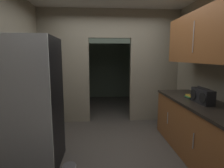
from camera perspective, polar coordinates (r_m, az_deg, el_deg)
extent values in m
plane|color=#47423D|center=(3.24, 1.26, -20.59)|extent=(20.00, 20.00, 0.00)
cube|color=gray|center=(4.45, -14.65, 5.13)|extent=(1.15, 0.12, 2.67)
cube|color=gray|center=(4.57, 13.01, 5.28)|extent=(1.16, 0.12, 2.67)
cube|color=gray|center=(4.44, -0.71, 18.46)|extent=(1.00, 0.12, 0.65)
cube|color=slate|center=(7.10, -1.92, 6.58)|extent=(3.31, 0.10, 2.67)
cube|color=slate|center=(5.89, -17.27, 5.80)|extent=(0.10, 2.72, 2.67)
cube|color=slate|center=(6.03, 14.08, 5.98)|extent=(0.10, 2.72, 2.67)
cube|color=black|center=(2.80, -23.85, -5.72)|extent=(0.73, 0.74, 1.85)
cube|color=#B7BABC|center=(2.46, -26.88, -7.88)|extent=(0.73, 0.03, 1.85)
cube|color=brown|center=(3.30, 25.51, -12.81)|extent=(0.64, 2.09, 0.84)
cube|color=black|center=(3.18, 26.02, -5.35)|extent=(0.68, 2.09, 0.04)
cylinder|color=#B7BABC|center=(2.77, 24.21, -16.02)|extent=(0.01, 0.01, 0.22)
cylinder|color=#B7BABC|center=(3.54, 17.08, -10.18)|extent=(0.01, 0.01, 0.22)
cube|color=brown|center=(3.11, 27.27, 13.03)|extent=(0.34, 1.88, 0.77)
cylinder|color=#B7BABC|center=(3.02, 24.24, 13.38)|extent=(0.01, 0.01, 0.46)
cube|color=black|center=(3.05, 26.61, -3.44)|extent=(0.14, 0.43, 0.22)
cylinder|color=#262626|center=(3.03, 26.78, -1.04)|extent=(0.02, 0.30, 0.02)
cylinder|color=black|center=(2.91, 26.56, -4.00)|extent=(0.01, 0.15, 0.15)
cylinder|color=black|center=(3.12, 24.20, -3.03)|extent=(0.01, 0.15, 0.15)
cube|color=black|center=(3.36, 23.23, -3.97)|extent=(0.12, 0.14, 0.01)
cube|color=#388C47|center=(3.35, 23.25, -3.72)|extent=(0.12, 0.16, 0.02)
cube|color=gold|center=(3.35, 23.52, -3.34)|extent=(0.11, 0.16, 0.03)
cylinder|color=#4C4C51|center=(2.61, -13.31, -23.64)|extent=(0.17, 0.17, 0.01)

